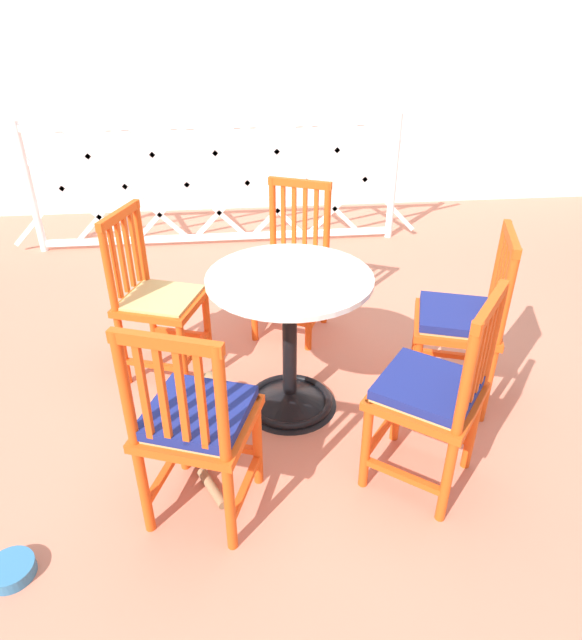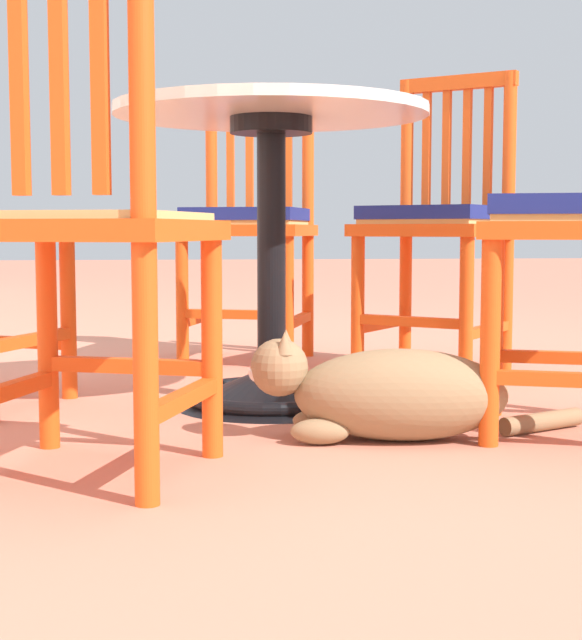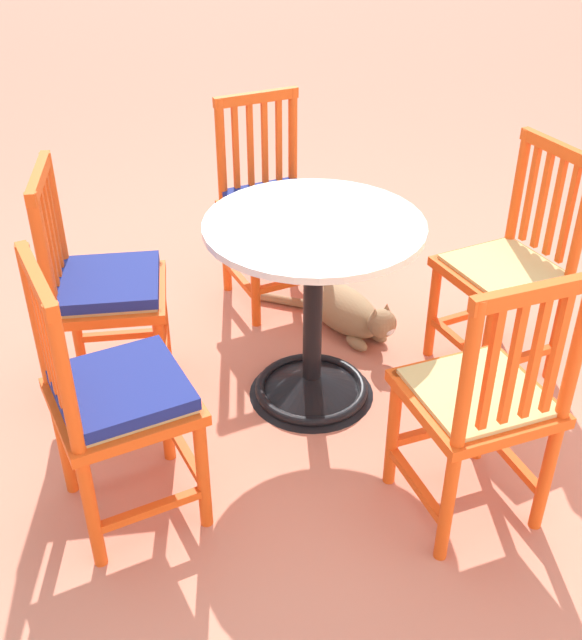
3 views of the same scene
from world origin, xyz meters
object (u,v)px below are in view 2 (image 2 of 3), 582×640
Objects in this scene: orange_chair_near_fence at (81,229)px; tabby_cat at (382,394)px; orange_chair_tucked_in at (249,226)px; cafe_table at (271,291)px; orange_chair_at_corner at (437,225)px.

tabby_cat is (0.24, -0.58, -0.34)m from orange_chair_near_fence.
orange_chair_tucked_in is at bearing -15.03° from orange_chair_near_fence.
cafe_table is 0.50m from tabby_cat.
tabby_cat is (-0.94, 0.37, -0.35)m from orange_chair_at_corner.
orange_chair_near_fence is 1.23× the size of tabby_cat.
orange_chair_at_corner reaches higher than cafe_table.
orange_chair_tucked_in is (0.84, -0.01, 0.16)m from cafe_table.
cafe_table is 0.83× the size of orange_chair_near_fence.
orange_chair_tucked_in reaches higher than tabby_cat.
orange_chair_at_corner is at bearing -47.44° from cafe_table.
orange_chair_near_fence is at bearing 149.24° from cafe_table.
orange_chair_at_corner reaches higher than tabby_cat.
cafe_table is at bearing -30.76° from orange_chair_near_fence.
orange_chair_tucked_in is at bearing -0.62° from cafe_table.
orange_chair_tucked_in and orange_chair_near_fence have the same top height.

